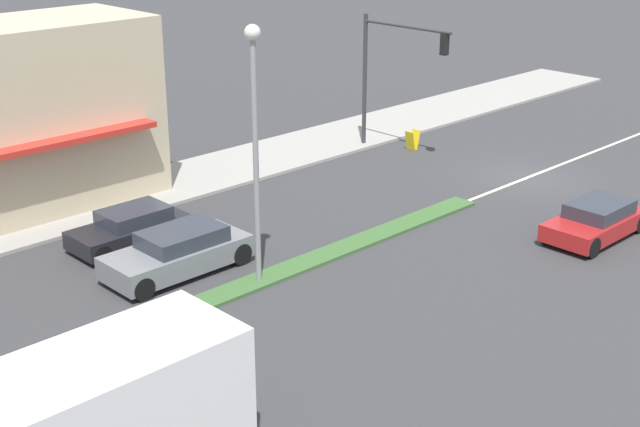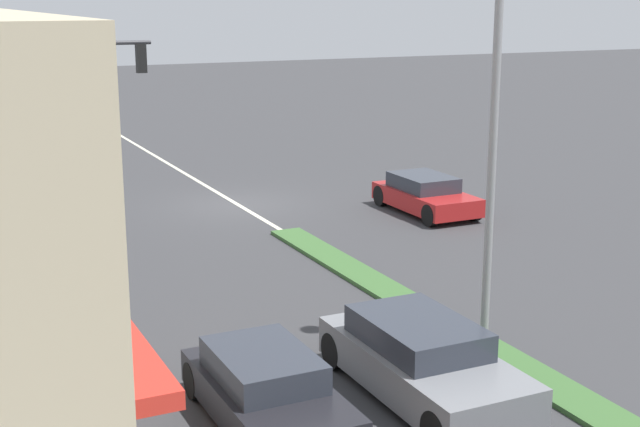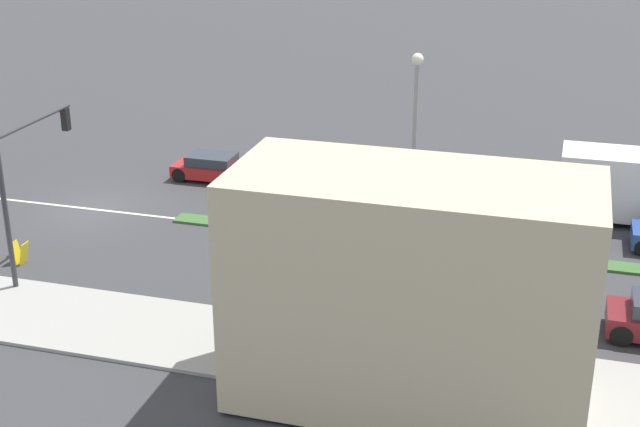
# 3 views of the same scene
# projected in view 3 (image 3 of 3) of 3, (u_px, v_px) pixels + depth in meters

# --- Properties ---
(ground_plane) EXTENTS (160.00, 160.00, 0.00)m
(ground_plane) POSITION_uv_depth(u_px,v_px,m) (520.00, 257.00, 33.38)
(ground_plane) COLOR #38383A
(sidewalk_right) EXTENTS (4.00, 73.00, 0.12)m
(sidewalk_right) POSITION_uv_depth(u_px,v_px,m) (514.00, 384.00, 25.19)
(sidewalk_right) COLOR #9E9B93
(sidewalk_right) RESTS_ON ground
(lane_marking_center) EXTENTS (0.16, 60.00, 0.01)m
(lane_marking_center) POSITION_uv_depth(u_px,v_px,m) (91.00, 209.00, 38.01)
(lane_marking_center) COLOR beige
(lane_marking_center) RESTS_ON ground
(building_corner_store) EXTENTS (5.03, 9.38, 6.42)m
(building_corner_store) POSITION_uv_depth(u_px,v_px,m) (410.00, 291.00, 23.37)
(building_corner_store) COLOR #C6B793
(building_corner_store) RESTS_ON sidewalk_right
(traffic_signal_main) EXTENTS (4.59, 0.34, 5.60)m
(traffic_signal_main) POSITION_uv_depth(u_px,v_px,m) (26.00, 170.00, 30.75)
(traffic_signal_main) COLOR #333338
(traffic_signal_main) RESTS_ON sidewalk_right
(street_lamp) EXTENTS (0.44, 0.44, 7.37)m
(street_lamp) POSITION_uv_depth(u_px,v_px,m) (415.00, 126.00, 32.70)
(street_lamp) COLOR gray
(street_lamp) RESTS_ON median_strip
(pedestrian) EXTENTS (0.34, 0.34, 1.61)m
(pedestrian) POSITION_uv_depth(u_px,v_px,m) (342.00, 353.00, 25.04)
(pedestrian) COLOR #282D42
(pedestrian) RESTS_ON sidewalk_right
(warning_aframe_sign) EXTENTS (0.45, 0.53, 0.84)m
(warning_aframe_sign) POSITION_uv_depth(u_px,v_px,m) (20.00, 253.00, 32.73)
(warning_aframe_sign) COLOR yellow
(warning_aframe_sign) RESTS_ON ground
(hatchback_red) EXTENTS (1.81, 3.89, 1.20)m
(hatchback_red) POSITION_uv_depth(u_px,v_px,m) (215.00, 168.00, 41.32)
(hatchback_red) COLOR #AD1E1E
(hatchback_red) RESTS_ON ground
(sedan_dark) EXTENTS (1.73, 3.83, 1.20)m
(sedan_dark) POSITION_uv_depth(u_px,v_px,m) (415.00, 291.00, 29.50)
(sedan_dark) COLOR black
(sedan_dark) RESTS_ON ground
(suv_grey) EXTENTS (1.89, 4.41, 1.34)m
(suv_grey) POSITION_uv_depth(u_px,v_px,m) (434.00, 256.00, 31.93)
(suv_grey) COLOR slate
(suv_grey) RESTS_ON ground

